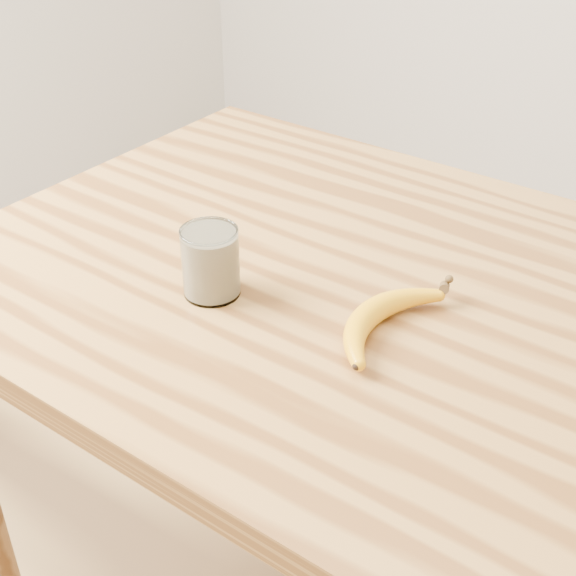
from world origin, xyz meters
The scene contains 3 objects.
table centered at (0.00, 0.00, 0.77)m, with size 1.20×0.80×0.90m.
smoothie_glass centered at (-0.19, -0.13, 0.95)m, with size 0.07×0.07×0.09m.
banana centered at (0.01, -0.07, 0.92)m, with size 0.10×0.26×0.03m, color orange, non-canonical shape.
Camera 1 is at (0.40, -0.77, 1.47)m, focal length 50.00 mm.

